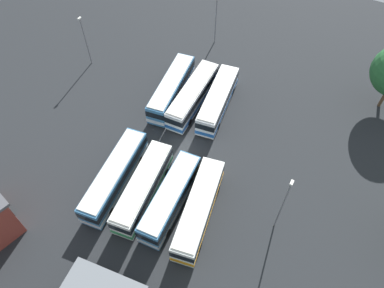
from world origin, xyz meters
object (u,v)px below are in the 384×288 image
bus_row1_slot1 (218,100)px  lamp_post_mid_lot (216,17)px  bus_row1_slot2 (193,95)px  lamp_post_far_corner (283,204)px  bus_row0_slot3 (115,176)px  bus_row0_slot0 (199,209)px  bus_row0_slot1 (171,198)px  bus_row0_slot2 (143,187)px  lamp_post_by_building (85,39)px  bus_row1_slot3 (172,88)px

bus_row1_slot1 → lamp_post_mid_lot: lamp_post_mid_lot is taller
bus_row1_slot2 → lamp_post_far_corner: (-12.26, -16.82, 3.24)m
bus_row0_slot3 → bus_row1_slot2: 16.14m
bus_row0_slot0 → bus_row0_slot3: 10.68m
bus_row0_slot3 → bus_row0_slot1: bearing=-85.6°
bus_row1_slot1 → bus_row0_slot2: bearing=174.9°
bus_row0_slot0 → bus_row0_slot2: same height
lamp_post_mid_lot → lamp_post_by_building: (-13.99, 14.84, -0.30)m
bus_row0_slot0 → bus_row1_slot2: (15.22, 8.85, 0.00)m
bus_row1_slot2 → lamp_post_mid_lot: size_ratio=1.40×
bus_row0_slot0 → lamp_post_far_corner: size_ratio=1.33×
bus_row0_slot2 → bus_row1_slot2: (15.83, 1.96, 0.00)m
bus_row1_slot3 → bus_row0_slot3: bearing=-174.5°
bus_row0_slot0 → bus_row1_slot3: bearing=39.0°
bus_row0_slot0 → bus_row1_slot1: (16.04, 5.40, -0.00)m
bus_row1_slot1 → bus_row1_slot3: size_ratio=0.96×
bus_row0_slot1 → bus_row1_slot2: 16.41m
bus_row0_slot0 → bus_row0_slot1: same height
bus_row0_slot0 → bus_row0_slot1: size_ratio=1.07×
lamp_post_mid_lot → lamp_post_far_corner: bearing=-142.6°
bus_row0_slot2 → lamp_post_by_building: 26.21m
bus_row0_slot0 → lamp_post_by_building: size_ratio=1.50×
bus_row0_slot3 → lamp_post_by_building: lamp_post_by_building is taller
bus_row0_slot0 → lamp_post_by_building: lamp_post_by_building is taller
bus_row1_slot2 → bus_row1_slot1: bearing=-76.6°
bus_row1_slot2 → lamp_post_by_building: lamp_post_by_building is taller
bus_row1_slot1 → lamp_post_by_building: size_ratio=1.46×
bus_row0_slot1 → bus_row1_slot3: bearing=29.7°
bus_row1_slot1 → bus_row1_slot2: size_ratio=0.97×
bus_row0_slot0 → lamp_post_far_corner: lamp_post_far_corner is taller
bus_row1_slot1 → bus_row1_slot2: 3.55m
bus_row0_slot2 → bus_row1_slot3: bearing=18.7°
bus_row0_slot0 → bus_row0_slot3: bearing=94.4°
bus_row0_slot1 → bus_row1_slot3: size_ratio=0.92×
lamp_post_by_building → bus_row0_slot0: bearing=-119.8°
bus_row0_slot2 → bus_row1_slot1: bearing=-5.1°
bus_row1_slot1 → lamp_post_mid_lot: bearing=27.4°
bus_row1_slot1 → bus_row1_slot3: (-1.02, 6.77, 0.00)m
bus_row0_slot0 → bus_row1_slot2: size_ratio=1.00×
lamp_post_mid_lot → bus_row0_slot1: bearing=-163.3°
bus_row0_slot2 → lamp_post_far_corner: size_ratio=1.28×
lamp_post_mid_lot → lamp_post_far_corner: size_ratio=0.94×
bus_row1_slot1 → bus_row1_slot3: 6.85m
bus_row0_slot3 → lamp_post_mid_lot: (30.45, 1.80, 2.99)m
bus_row1_slot2 → bus_row1_slot3: 3.32m
lamp_post_mid_lot → bus_row0_slot0: bearing=-157.2°
bus_row0_slot1 → lamp_post_far_corner: 12.30m
bus_row1_slot3 → lamp_post_far_corner: (-12.06, -20.14, 3.24)m
bus_row0_slot0 → bus_row1_slot2: bearing=30.2°
bus_row0_slot1 → bus_row1_slot2: same height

